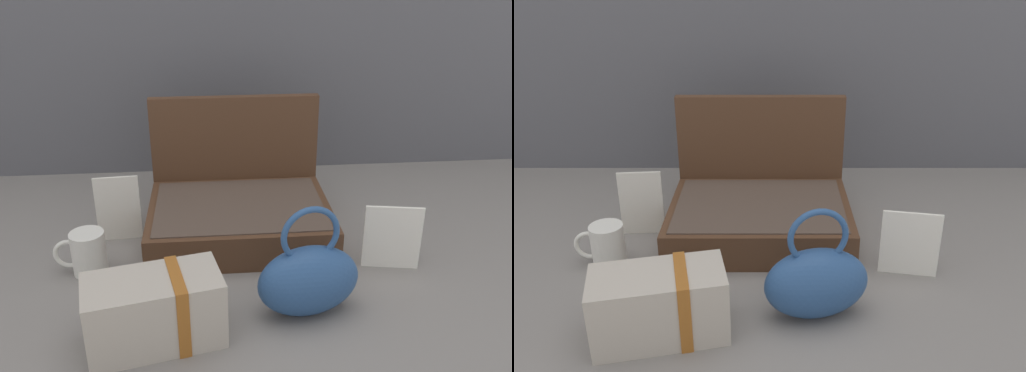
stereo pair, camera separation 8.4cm
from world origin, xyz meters
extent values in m
plane|color=slate|center=(0.00, 0.00, 0.00)|extent=(6.00, 6.00, 0.00)
cube|color=#4C301E|center=(-0.05, 0.13, 0.04)|extent=(0.40, 0.30, 0.08)
cube|color=#4C3D33|center=(-0.05, 0.13, 0.08)|extent=(0.37, 0.27, 0.00)
cube|color=#4C301E|center=(-0.05, 0.30, 0.14)|extent=(0.40, 0.02, 0.29)
ellipsoid|color=#284C7F|center=(0.06, -0.15, 0.07)|extent=(0.20, 0.13, 0.13)
torus|color=#284C7F|center=(0.06, -0.15, 0.16)|extent=(0.11, 0.03, 0.11)
cube|color=#B2A899|center=(-0.21, -0.21, 0.06)|extent=(0.24, 0.16, 0.12)
cube|color=#99561E|center=(-0.17, -0.20, 0.06)|extent=(0.04, 0.12, 0.13)
cylinder|color=silver|center=(-0.36, 0.01, 0.05)|extent=(0.07, 0.07, 0.09)
torus|color=silver|center=(-0.40, 0.01, 0.05)|extent=(0.06, 0.01, 0.06)
cube|color=white|center=(0.25, -0.02, 0.07)|extent=(0.11, 0.03, 0.14)
cube|color=silver|center=(-0.32, 0.15, 0.08)|extent=(0.10, 0.01, 0.15)
camera|label=1|loc=(-0.11, -0.94, 0.61)|focal=37.67mm
camera|label=2|loc=(-0.02, -0.95, 0.61)|focal=37.67mm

